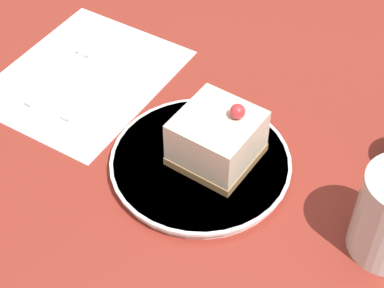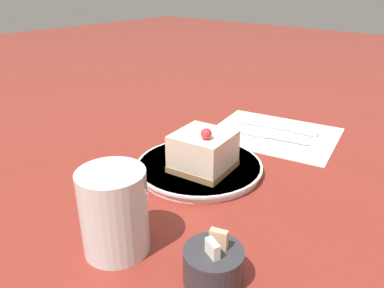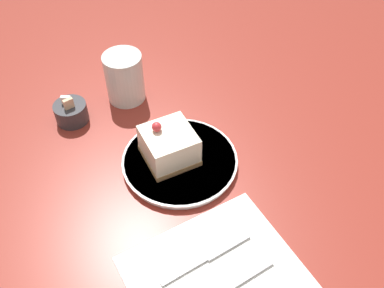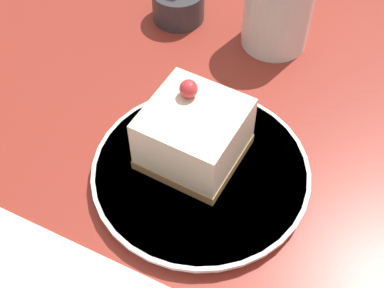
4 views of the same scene
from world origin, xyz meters
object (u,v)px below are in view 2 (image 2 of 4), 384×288
object	(u,v)px
fork	(285,129)
sugar_bowl	(213,265)
cake_slice	(205,152)
plate	(199,167)
knife	(261,135)
drinking_glass	(114,212)

from	to	relation	value
fork	sugar_bowl	size ratio (longest dim) A/B	2.56
cake_slice	plate	bearing A→B (deg)	-125.53
plate	sugar_bowl	distance (m)	0.26
knife	drinking_glass	distance (m)	0.43
sugar_bowl	fork	bearing A→B (deg)	-161.78
fork	drinking_glass	bearing A→B (deg)	-9.96
cake_slice	sugar_bowl	size ratio (longest dim) A/B	1.52
plate	cake_slice	xyz separation A→B (m)	(0.01, 0.02, 0.04)
sugar_bowl	drinking_glass	distance (m)	0.13
plate	drinking_glass	bearing A→B (deg)	12.85
plate	knife	distance (m)	0.20
fork	drinking_glass	xyz separation A→B (m)	(0.49, 0.03, 0.05)
plate	fork	size ratio (longest dim) A/B	1.27
knife	drinking_glass	world-z (taller)	drinking_glass
knife	sugar_bowl	bearing A→B (deg)	10.62
knife	drinking_glass	xyz separation A→B (m)	(0.43, 0.05, 0.05)
cake_slice	knife	size ratio (longest dim) A/B	0.63
cake_slice	fork	world-z (taller)	cake_slice
fork	cake_slice	bearing A→B (deg)	-14.02
drinking_glass	fork	bearing A→B (deg)	-177.05
cake_slice	knife	distance (m)	0.22
cake_slice	drinking_glass	distance (m)	0.22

